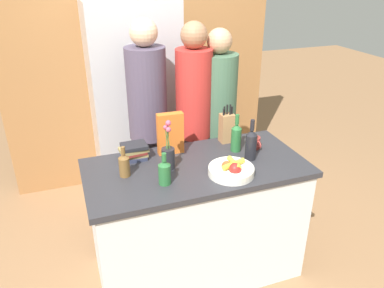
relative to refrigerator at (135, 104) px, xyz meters
The scene contains 17 objects.
ground_plane 1.58m from the refrigerator, 83.12° to the right, with size 14.00×14.00×0.00m, color #936B47.
kitchen_island 1.36m from the refrigerator, 83.12° to the right, with size 1.50×0.73×0.91m.
back_wall_wood 0.53m from the refrigerator, 67.05° to the left, with size 2.70×0.12×2.60m.
refrigerator is the anchor object (origin of this frame).
fruit_bowl 1.49m from the refrigerator, 77.47° to the right, with size 0.30×0.30×0.10m.
knife_block 1.10m from the refrigerator, 62.94° to the right, with size 0.10×0.09×0.30m.
flower_vase 1.23m from the refrigerator, 91.67° to the right, with size 0.09×0.09×0.34m.
cereal_box 1.03m from the refrigerator, 87.51° to the right, with size 0.19×0.07×0.30m.
coffee_mug 1.32m from the refrigerator, 60.83° to the right, with size 0.09×0.12×0.09m.
book_stack 1.05m from the refrigerator, 102.26° to the right, with size 0.20×0.15×0.11m.
bottle_oil 1.25m from the refrigerator, 66.44° to the right, with size 0.07×0.07×0.28m.
bottle_vinegar 1.28m from the refrigerator, 104.86° to the right, with size 0.07×0.07×0.21m.
bottle_wine 1.42m from the refrigerator, 94.56° to the right, with size 0.08×0.08×0.21m.
bottle_water 1.41m from the refrigerator, 67.45° to the right, with size 0.08×0.08×0.29m.
person_at_sink 0.60m from the refrigerator, 91.24° to the right, with size 0.31×0.31×1.79m.
person_in_blue 0.75m from the refrigerator, 61.87° to the right, with size 0.29×0.29×1.76m.
person_in_red_tee 0.86m from the refrigerator, 48.82° to the right, with size 0.31×0.31×1.70m.
Camera 1 is at (-0.78, -2.07, 2.13)m, focal length 35.00 mm.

